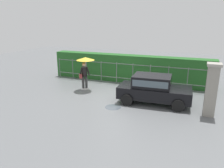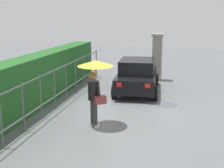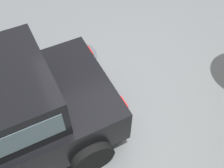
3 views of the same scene
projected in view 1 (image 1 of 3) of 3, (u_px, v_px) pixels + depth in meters
The scene contains 7 objects.
ground_plane at pixel (115, 97), 12.31m from camera, with size 40.00×40.00×0.00m, color slate.
car at pixel (153, 88), 11.22m from camera, with size 3.82×2.03×1.48m.
pedestrian at pixel (85, 65), 13.18m from camera, with size 1.09×1.09×2.06m.
gate_pillar at pixel (211, 89), 9.55m from camera, with size 0.60×0.60×2.42m.
fence_section at pixel (125, 73), 14.42m from camera, with size 10.36×0.05×1.50m.
hedge_row at pixel (128, 68), 15.16m from camera, with size 11.31×0.90×1.90m, color #235B23.
puddle_near at pixel (113, 107), 10.81m from camera, with size 0.81×0.81×0.00m, color #4C545B.
Camera 1 is at (4.13, -10.85, 4.15)m, focal length 34.55 mm.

